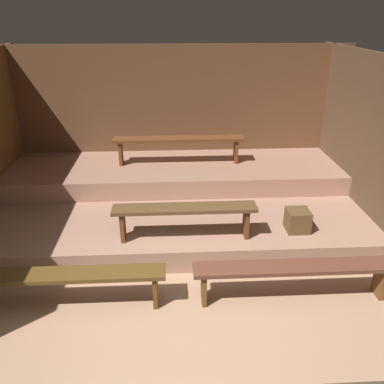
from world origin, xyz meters
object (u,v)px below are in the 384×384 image
at_px(bench_floor_right, 294,271).
at_px(wooden_crate_lower, 298,220).
at_px(bench_lower_center, 185,213).
at_px(bench_floor_left, 61,279).
at_px(bench_middle_center, 179,142).

xyz_separation_m(bench_floor_right, wooden_crate_lower, (0.33, 1.00, 0.08)).
bearing_deg(bench_lower_center, wooden_crate_lower, 4.00).
height_order(bench_floor_left, bench_middle_center, bench_middle_center).
distance_m(bench_floor_left, bench_lower_center, 1.66).
bearing_deg(wooden_crate_lower, bench_floor_left, -160.92).
distance_m(bench_floor_right, bench_lower_center, 1.51).
bearing_deg(wooden_crate_lower, bench_lower_center, -176.00).
xyz_separation_m(bench_lower_center, wooden_crate_lower, (1.51, 0.11, -0.22)).
xyz_separation_m(bench_floor_left, wooden_crate_lower, (2.88, 1.00, 0.08)).
xyz_separation_m(bench_lower_center, bench_middle_center, (-0.03, 1.95, 0.32)).
relative_size(bench_lower_center, bench_middle_center, 0.83).
distance_m(bench_middle_center, wooden_crate_lower, 2.46).
relative_size(bench_floor_right, bench_middle_center, 1.03).
bearing_deg(bench_floor_right, bench_middle_center, 113.04).
bearing_deg(bench_floor_left, wooden_crate_lower, 19.08).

